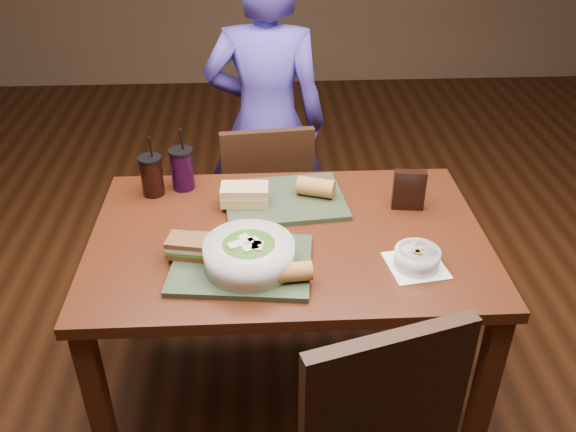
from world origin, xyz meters
The scene contains 15 objects.
ground centered at (0.00, 0.00, 0.00)m, with size 6.00×6.00×0.00m, color #381C0B.
dining_table centered at (0.00, 0.00, 0.66)m, with size 1.30×0.85×0.75m.
chair_far centered at (-0.05, 0.63, 0.49)m, with size 0.42×0.42×0.88m.
diner centered at (-0.05, 0.89, 0.75)m, with size 0.55×0.36×1.50m, color #45389B.
tray_near centered at (-0.15, -0.17, 0.76)m, with size 0.42×0.32×0.02m, color #2C3A23.
tray_far centered at (0.00, 0.20, 0.76)m, with size 0.42×0.32×0.02m, color #2C3A23.
salad_bowl centered at (-0.13, -0.19, 0.81)m, with size 0.27×0.27×0.09m.
soup_bowl centered at (0.38, -0.20, 0.78)m, with size 0.19×0.19×0.07m.
sandwich_near centered at (-0.31, -0.12, 0.80)m, with size 0.14×0.11×0.06m.
sandwich_far centered at (-0.14, 0.18, 0.80)m, with size 0.17×0.10×0.07m.
baguette_near centered at (0.00, -0.27, 0.80)m, with size 0.06×0.06×0.12m, color #AD7533.
baguette_far centered at (0.11, 0.22, 0.80)m, with size 0.07×0.07×0.13m, color #AD7533.
cup_cola centered at (-0.48, 0.29, 0.83)m, with size 0.09×0.09×0.23m.
cup_berry centered at (-0.37, 0.33, 0.83)m, with size 0.09×0.09×0.24m.
chip_bag centered at (0.43, 0.14, 0.82)m, with size 0.11×0.03×0.15m, color black.
Camera 1 is at (-0.09, -1.66, 1.88)m, focal length 38.00 mm.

